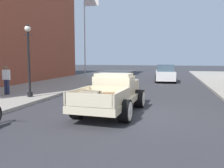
% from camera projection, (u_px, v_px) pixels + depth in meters
% --- Properties ---
extents(ground_plane, '(140.00, 140.00, 0.00)m').
position_uv_depth(ground_plane, '(123.00, 113.00, 9.60)').
color(ground_plane, '#333338').
extents(hotrod_truck_cream, '(2.35, 5.00, 1.58)m').
position_uv_depth(hotrod_truck_cream, '(113.00, 93.00, 9.86)').
color(hotrod_truck_cream, beige).
rests_on(hotrod_truck_cream, ground).
extents(car_background_white, '(2.11, 4.42, 1.65)m').
position_uv_depth(car_background_white, '(165.00, 74.00, 22.59)').
color(car_background_white, silver).
rests_on(car_background_white, ground).
extents(pedestrian_sidewalk_left, '(0.53, 0.22, 1.65)m').
position_uv_depth(pedestrian_sidewalk_left, '(6.00, 78.00, 13.43)').
color(pedestrian_sidewalk_left, '#232847').
rests_on(pedestrian_sidewalk_left, sidewalk_left).
extents(street_lamp_near, '(0.50, 0.32, 3.85)m').
position_uv_depth(street_lamp_near, '(29.00, 55.00, 12.49)').
color(street_lamp_near, black).
rests_on(street_lamp_near, sidewalk_left).
extents(flagpole, '(1.74, 0.16, 9.16)m').
position_uv_depth(flagpole, '(87.00, 27.00, 26.54)').
color(flagpole, '#B2B2B7').
rests_on(flagpole, sidewalk_left).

